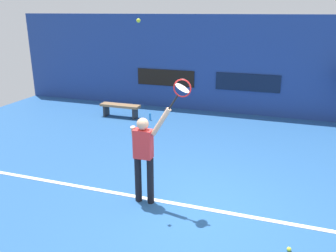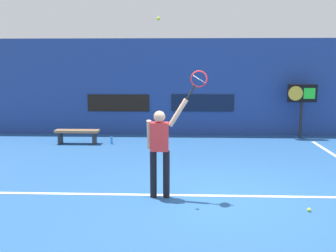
{
  "view_description": "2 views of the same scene",
  "coord_description": "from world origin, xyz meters",
  "px_view_note": "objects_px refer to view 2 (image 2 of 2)",
  "views": [
    {
      "loc": [
        1.23,
        -5.51,
        3.52
      ],
      "look_at": [
        -0.88,
        0.67,
        1.35
      ],
      "focal_mm": 37.31,
      "sensor_mm": 36.0,
      "label": 1
    },
    {
      "loc": [
        -0.66,
        -7.39,
        2.61
      ],
      "look_at": [
        -0.96,
        0.1,
        1.38
      ],
      "focal_mm": 42.44,
      "sensor_mm": 36.0,
      "label": 2
    }
  ],
  "objects_px": {
    "scoreboard_clock": "(302,96)",
    "court_bench": "(77,133)",
    "spare_ball": "(309,210)",
    "tennis_player": "(160,146)",
    "tennis_ball": "(159,19)",
    "water_bottle": "(112,140)",
    "tennis_racket": "(198,81)"
  },
  "relations": [
    {
      "from": "tennis_player",
      "to": "scoreboard_clock",
      "type": "height_order",
      "value": "tennis_player"
    },
    {
      "from": "tennis_player",
      "to": "water_bottle",
      "type": "bearing_deg",
      "value": 110.51
    },
    {
      "from": "tennis_player",
      "to": "tennis_ball",
      "type": "xyz_separation_m",
      "value": [
        -0.02,
        -0.06,
        2.35
      ]
    },
    {
      "from": "tennis_racket",
      "to": "spare_ball",
      "type": "xyz_separation_m",
      "value": [
        1.95,
        -0.65,
        -2.22
      ]
    },
    {
      "from": "scoreboard_clock",
      "to": "tennis_racket",
      "type": "bearing_deg",
      "value": -121.21
    },
    {
      "from": "tennis_player",
      "to": "tennis_ball",
      "type": "bearing_deg",
      "value": -104.07
    },
    {
      "from": "tennis_player",
      "to": "scoreboard_clock",
      "type": "bearing_deg",
      "value": 54.18
    },
    {
      "from": "tennis_player",
      "to": "water_bottle",
      "type": "relative_size",
      "value": 8.04
    },
    {
      "from": "tennis_racket",
      "to": "tennis_player",
      "type": "bearing_deg",
      "value": 179.66
    },
    {
      "from": "scoreboard_clock",
      "to": "spare_ball",
      "type": "height_order",
      "value": "scoreboard_clock"
    },
    {
      "from": "scoreboard_clock",
      "to": "court_bench",
      "type": "distance_m",
      "value": 7.54
    },
    {
      "from": "scoreboard_clock",
      "to": "spare_ball",
      "type": "relative_size",
      "value": 27.21
    },
    {
      "from": "scoreboard_clock",
      "to": "spare_ball",
      "type": "distance_m",
      "value": 7.14
    },
    {
      "from": "tennis_player",
      "to": "scoreboard_clock",
      "type": "xyz_separation_m",
      "value": [
        4.42,
        6.12,
        0.45
      ]
    },
    {
      "from": "court_bench",
      "to": "water_bottle",
      "type": "xyz_separation_m",
      "value": [
        1.1,
        0.0,
        -0.22
      ]
    },
    {
      "from": "tennis_ball",
      "to": "spare_ball",
      "type": "distance_m",
      "value": 4.31
    },
    {
      "from": "tennis_ball",
      "to": "scoreboard_clock",
      "type": "bearing_deg",
      "value": 54.36
    },
    {
      "from": "water_bottle",
      "to": "spare_ball",
      "type": "xyz_separation_m",
      "value": [
        4.5,
        -5.59,
        -0.09
      ]
    },
    {
      "from": "tennis_player",
      "to": "spare_ball",
      "type": "bearing_deg",
      "value": -13.76
    },
    {
      "from": "tennis_racket",
      "to": "spare_ball",
      "type": "height_order",
      "value": "tennis_racket"
    },
    {
      "from": "tennis_racket",
      "to": "scoreboard_clock",
      "type": "bearing_deg",
      "value": 58.79
    },
    {
      "from": "tennis_player",
      "to": "tennis_ball",
      "type": "height_order",
      "value": "tennis_ball"
    },
    {
      "from": "tennis_ball",
      "to": "water_bottle",
      "type": "relative_size",
      "value": 0.28
    },
    {
      "from": "water_bottle",
      "to": "spare_ball",
      "type": "distance_m",
      "value": 7.18
    },
    {
      "from": "tennis_ball",
      "to": "scoreboard_clock",
      "type": "xyz_separation_m",
      "value": [
        4.43,
        6.18,
        -1.91
      ]
    },
    {
      "from": "tennis_racket",
      "to": "tennis_ball",
      "type": "distance_m",
      "value": 1.32
    },
    {
      "from": "tennis_player",
      "to": "spare_ball",
      "type": "height_order",
      "value": "tennis_player"
    },
    {
      "from": "court_bench",
      "to": "spare_ball",
      "type": "relative_size",
      "value": 20.59
    },
    {
      "from": "tennis_ball",
      "to": "tennis_racket",
      "type": "bearing_deg",
      "value": 4.51
    },
    {
      "from": "spare_ball",
      "to": "tennis_player",
      "type": "bearing_deg",
      "value": 166.24
    },
    {
      "from": "tennis_ball",
      "to": "water_bottle",
      "type": "distance_m",
      "value": 6.23
    },
    {
      "from": "court_bench",
      "to": "spare_ball",
      "type": "height_order",
      "value": "court_bench"
    }
  ]
}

